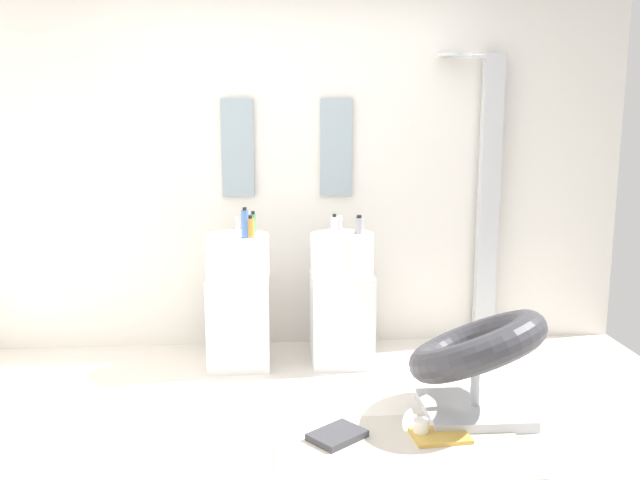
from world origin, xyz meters
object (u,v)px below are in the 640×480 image
(pedestal_sink_right, at_px, (342,298))
(magazine_ochre, at_px, (440,436))
(lounge_chair, at_px, (476,355))
(soap_bottle_white, at_px, (334,226))
(coffee_mug, at_px, (421,427))
(pedestal_sink_left, at_px, (238,300))
(soap_bottle_green, at_px, (253,223))
(soap_bottle_blue, at_px, (245,224))
(soap_bottle_amber, at_px, (250,228))
(shower_column, at_px, (487,195))
(magazine_charcoal, at_px, (337,435))
(soap_bottle_grey, at_px, (359,225))

(pedestal_sink_right, xyz_separation_m, magazine_ochre, (0.39, -1.16, -0.42))
(pedestal_sink_right, xyz_separation_m, lounge_chair, (0.65, -0.88, -0.09))
(magazine_ochre, bearing_deg, soap_bottle_white, 107.56)
(magazine_ochre, distance_m, coffee_mug, 0.10)
(pedestal_sink_left, height_order, soap_bottle_white, soap_bottle_white)
(pedestal_sink_left, bearing_deg, lounge_chair, -33.65)
(soap_bottle_green, relative_size, soap_bottle_white, 1.01)
(soap_bottle_blue, relative_size, soap_bottle_amber, 1.37)
(pedestal_sink_left, height_order, soap_bottle_blue, soap_bottle_blue)
(shower_column, bearing_deg, magazine_charcoal, -129.08)
(soap_bottle_blue, relative_size, soap_bottle_grey, 1.60)
(soap_bottle_amber, bearing_deg, soap_bottle_blue, -159.04)
(magazine_ochre, bearing_deg, lounge_chair, 41.54)
(coffee_mug, height_order, soap_bottle_amber, soap_bottle_amber)
(pedestal_sink_right, relative_size, soap_bottle_grey, 8.06)
(pedestal_sink_left, height_order, soap_bottle_amber, soap_bottle_amber)
(magazine_charcoal, xyz_separation_m, soap_bottle_amber, (-0.45, 1.02, 0.91))
(soap_bottle_blue, height_order, soap_bottle_grey, soap_bottle_blue)
(pedestal_sink_right, relative_size, soap_bottle_white, 6.85)
(pedestal_sink_left, xyz_separation_m, lounge_chair, (1.33, -0.88, -0.09))
(shower_column, distance_m, soap_bottle_green, 1.67)
(magazine_ochre, xyz_separation_m, soap_bottle_blue, (-1.01, 1.04, 0.95))
(soap_bottle_white, distance_m, soap_bottle_blue, 0.56)
(magazine_charcoal, relative_size, soap_bottle_amber, 1.90)
(magazine_ochre, relative_size, coffee_mug, 3.25)
(soap_bottle_blue, bearing_deg, lounge_chair, -30.92)
(coffee_mug, relative_size, soap_bottle_grey, 0.73)
(pedestal_sink_right, bearing_deg, soap_bottle_blue, -168.84)
(pedestal_sink_right, relative_size, magazine_charcoal, 3.63)
(magazine_charcoal, xyz_separation_m, soap_bottle_white, (0.08, 1.03, 0.91))
(magazine_ochre, xyz_separation_m, soap_bottle_amber, (-0.98, 1.05, 0.92))
(pedestal_sink_left, height_order, pedestal_sink_right, same)
(soap_bottle_green, bearing_deg, magazine_charcoal, -69.84)
(pedestal_sink_left, relative_size, pedestal_sink_right, 1.00)
(coffee_mug, distance_m, soap_bottle_green, 1.72)
(lounge_chair, bearing_deg, soap_bottle_grey, 121.78)
(soap_bottle_white, bearing_deg, coffee_mug, -71.08)
(soap_bottle_green, bearing_deg, shower_column, 10.25)
(magazine_charcoal, height_order, soap_bottle_amber, soap_bottle_amber)
(pedestal_sink_right, bearing_deg, soap_bottle_grey, -8.30)
(pedestal_sink_left, xyz_separation_m, soap_bottle_white, (0.62, -0.10, 0.50))
(magazine_ochre, bearing_deg, pedestal_sink_left, 127.38)
(soap_bottle_blue, bearing_deg, pedestal_sink_right, 11.16)
(magazine_ochre, relative_size, soap_bottle_white, 2.02)
(magazine_charcoal, xyz_separation_m, soap_bottle_green, (-0.44, 1.19, 0.91))
(coffee_mug, bearing_deg, soap_bottle_grey, 99.43)
(lounge_chair, xyz_separation_m, soap_bottle_white, (-0.71, 0.79, 0.59))
(lounge_chair, distance_m, soap_bottle_green, 1.65)
(pedestal_sink_right, bearing_deg, pedestal_sink_left, 180.00)
(coffee_mug, relative_size, soap_bottle_green, 0.61)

